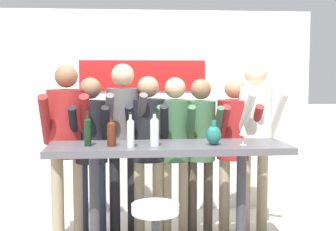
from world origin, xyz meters
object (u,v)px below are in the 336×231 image
object	(u,v)px
person_far_left	(67,133)
person_center_right	(175,138)
tasting_table	(169,163)
wine_bottle_0	(131,132)
person_far_right	(234,138)
person_left	(91,139)
decorative_vase	(214,135)
person_rightmost	(255,127)
wine_bottle_2	(112,132)
wine_bottle_3	(155,130)
wine_glass_0	(243,131)
person_center_left	(123,129)
person_center	(148,138)
person_right	(201,137)
wine_bottle_1	(88,130)

from	to	relation	value
person_far_left	person_center_right	bearing A→B (deg)	-0.38
tasting_table	wine_bottle_0	world-z (taller)	wine_bottle_0
person_far_right	person_left	bearing A→B (deg)	179.12
tasting_table	person_left	distance (m)	0.93
person_far_left	decorative_vase	xyz separation A→B (m)	(1.35, -0.61, 0.04)
person_left	person_rightmost	distance (m)	1.68
wine_bottle_2	decorative_vase	distance (m)	0.90
tasting_table	decorative_vase	distance (m)	0.47
wine_bottle_3	wine_glass_0	xyz separation A→B (m)	(0.79, 0.00, -0.01)
wine_bottle_2	tasting_table	bearing A→B (deg)	6.73
decorative_vase	wine_bottle_3	bearing A→B (deg)	-177.82
person_far_left	person_rightmost	distance (m)	1.91
person_center_left	person_center	world-z (taller)	person_center_left
person_center_left	wine_bottle_2	world-z (taller)	person_center_left
person_far_left	wine_bottle_3	world-z (taller)	person_far_left
person_far_right	person_rightmost	size ratio (longest dim) A/B	0.91
person_far_left	wine_bottle_2	size ratio (longest dim) A/B	6.92
person_center	person_right	xyz separation A→B (m)	(0.54, 0.04, -0.01)
wine_bottle_1	wine_bottle_2	distance (m)	0.21
person_rightmost	wine_glass_0	world-z (taller)	person_rightmost
person_far_left	person_center_left	world-z (taller)	person_center_left
person_far_left	wine_glass_0	size ratio (longest dim) A/B	9.92
decorative_vase	person_center_left	bearing A→B (deg)	139.59
tasting_table	wine_glass_0	distance (m)	0.72
wine_bottle_0	person_center_right	bearing A→B (deg)	56.94
person_center_left	person_right	world-z (taller)	person_center_left
tasting_table	person_far_right	size ratio (longest dim) A/B	1.32
person_far_left	wine_bottle_1	world-z (taller)	person_far_left
wine_bottle_1	wine_bottle_2	world-z (taller)	wine_bottle_1
wine_bottle_2	person_left	bearing A→B (deg)	109.84
person_left	wine_bottle_1	size ratio (longest dim) A/B	5.31
person_rightmost	wine_bottle_3	distance (m)	1.27
wine_bottle_1	person_left	bearing A→B (deg)	91.61
tasting_table	wine_bottle_2	size ratio (longest dim) A/B	8.44
wine_bottle_0	person_center_left	bearing A→B (deg)	94.89
wine_glass_0	wine_bottle_3	bearing A→B (deg)	-179.91
person_far_left	person_center	size ratio (longest dim) A/B	1.07
person_center_right	decorative_vase	size ratio (longest dim) A/B	7.40
person_far_left	person_left	distance (m)	0.24
person_rightmost	wine_bottle_1	size ratio (longest dim) A/B	5.81
person_center_right	person_rightmost	world-z (taller)	person_rightmost
person_right	wine_bottle_3	distance (m)	0.88
person_center_right	wine_bottle_0	distance (m)	0.86
tasting_table	wine_bottle_1	world-z (taller)	wine_bottle_1
person_rightmost	wine_bottle_0	distance (m)	1.48
person_rightmost	wine_bottle_0	xyz separation A→B (m)	(-1.29, -0.71, 0.06)
person_center_right	wine_bottle_0	xyz separation A→B (m)	(-0.46, -0.71, 0.16)
wine_bottle_0	wine_bottle_3	distance (m)	0.22
tasting_table	decorative_vase	size ratio (longest dim) A/B	9.75
person_center	wine_bottle_1	world-z (taller)	person_center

